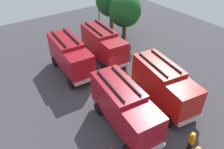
{
  "coord_description": "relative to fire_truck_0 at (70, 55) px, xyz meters",
  "views": [
    {
      "loc": [
        14.39,
        -10.18,
        13.94
      ],
      "look_at": [
        0.0,
        0.0,
        1.4
      ],
      "focal_mm": 34.67,
      "sensor_mm": 36.0,
      "label": 1
    }
  ],
  "objects": [
    {
      "name": "firefighter_0",
      "position": [
        5.05,
        1.78,
        -1.21
      ],
      "size": [
        0.33,
        0.46,
        1.68
      ],
      "rotation": [
        0.0,
        0.0,
        0.22
      ],
      "color": "black",
      "rests_on": "ground"
    },
    {
      "name": "fire_truck_1",
      "position": [
        9.62,
        -0.1,
        0.0
      ],
      "size": [
        7.42,
        3.39,
        3.88
      ],
      "rotation": [
        0.0,
        0.0,
        -0.11
      ],
      "color": "#A21220",
      "rests_on": "ground"
    },
    {
      "name": "fire_truck_0",
      "position": [
        0.0,
        0.0,
        0.0
      ],
      "size": [
        7.35,
        3.14,
        3.88
      ],
      "rotation": [
        0.0,
        0.0,
        -0.07
      ],
      "color": "#A8131E",
      "rests_on": "ground"
    },
    {
      "name": "tree_1",
      "position": [
        -4.27,
        10.77,
        2.18
      ],
      "size": [
        4.16,
        4.16,
        6.45
      ],
      "color": "brown",
      "rests_on": "ground"
    },
    {
      "name": "traffic_cone_0",
      "position": [
        4.07,
        4.69,
        -1.83
      ],
      "size": [
        0.45,
        0.45,
        0.64
      ],
      "primitive_type": "cone",
      "color": "#F2600C",
      "rests_on": "ground"
    },
    {
      "name": "fire_truck_2",
      "position": [
        -0.15,
        4.38,
        0.0
      ],
      "size": [
        7.35,
        3.17,
        3.88
      ],
      "rotation": [
        0.0,
        0.0,
        -0.07
      ],
      "color": "maroon",
      "rests_on": "ground"
    },
    {
      "name": "firefighter_4",
      "position": [
        -4.06,
        7.13,
        -1.2
      ],
      "size": [
        0.36,
        0.47,
        1.71
      ],
      "rotation": [
        0.0,
        0.0,
        2.82
      ],
      "color": "black",
      "rests_on": "ground"
    },
    {
      "name": "tree_0",
      "position": [
        -6.29,
        9.9,
        2.52
      ],
      "size": [
        4.48,
        4.48,
        6.94
      ],
      "color": "brown",
      "rests_on": "ground"
    },
    {
      "name": "ground_plane",
      "position": [
        4.72,
        2.21,
        -2.15
      ],
      "size": [
        46.47,
        46.47,
        0.0
      ],
      "primitive_type": "plane",
      "color": "#423F44"
    },
    {
      "name": "tree_2",
      "position": [
        -2.48,
        9.36,
        2.26
      ],
      "size": [
        4.23,
        4.23,
        6.55
      ],
      "color": "brown",
      "rests_on": "ground"
    },
    {
      "name": "lamppost",
      "position": [
        -6.8,
        8.05,
        1.57
      ],
      "size": [
        0.36,
        0.36,
        6.33
      ],
      "color": "slate",
      "rests_on": "ground"
    },
    {
      "name": "firefighter_2",
      "position": [
        14.35,
        2.39,
        -1.11
      ],
      "size": [
        0.48,
        0.38,
        1.83
      ],
      "rotation": [
        0.0,
        0.0,
        4.34
      ],
      "color": "black",
      "rests_on": "ground"
    },
    {
      "name": "fire_truck_3",
      "position": [
        9.38,
        4.56,
        0.0
      ],
      "size": [
        7.5,
        3.67,
        3.88
      ],
      "rotation": [
        0.0,
        0.0,
        -0.16
      ],
      "color": "#AF1B15",
      "rests_on": "ground"
    }
  ]
}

